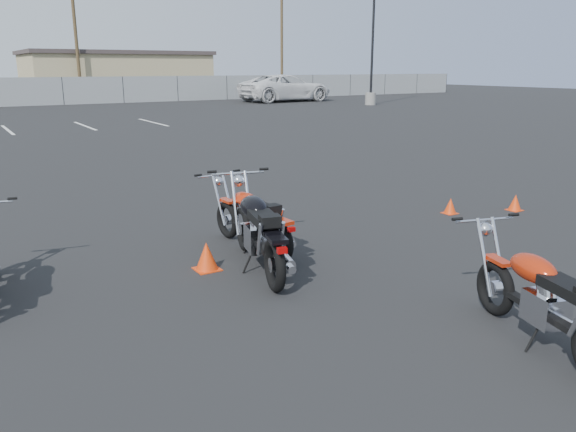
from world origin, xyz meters
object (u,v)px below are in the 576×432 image
motorcycle_third_red (252,219)px  motorcycle_rear_red (544,299)px  white_van (286,80)px  motorcycle_second_black (259,231)px

motorcycle_third_red → motorcycle_rear_red: (0.90, -3.81, 0.01)m
white_van → motorcycle_third_red: bearing=145.3°
motorcycle_third_red → motorcycle_rear_red: motorcycle_rear_red is taller
motorcycle_rear_red → white_van: size_ratio=0.25×
motorcycle_rear_red → motorcycle_second_black: bearing=111.2°
motorcycle_second_black → motorcycle_rear_red: 3.31m
motorcycle_second_black → white_van: bearing=57.8°
motorcycle_rear_red → white_van: bearing=61.9°
motorcycle_second_black → motorcycle_third_red: (0.30, 0.73, -0.06)m
motorcycle_second_black → motorcycle_rear_red: (1.20, -3.09, -0.05)m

